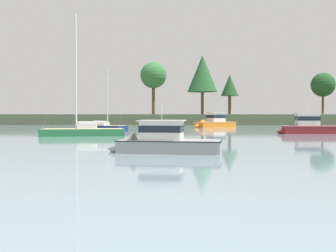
% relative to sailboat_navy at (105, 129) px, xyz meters
% --- Properties ---
extents(far_shore_bank, '(234.26, 40.26, 2.09)m').
position_rel_sailboat_navy_xyz_m(far_shore_bank, '(1.44, 46.47, 0.85)').
color(far_shore_bank, '#4C563D').
rests_on(far_shore_bank, ground).
extents(sailboat_navy, '(6.29, 4.43, 8.57)m').
position_rel_sailboat_navy_xyz_m(sailboat_navy, '(0.00, 0.00, 0.00)').
color(sailboat_navy, navy).
rests_on(sailboat_navy, ground).
extents(cruiser_grey, '(6.82, 2.85, 3.51)m').
position_rel_sailboat_navy_xyz_m(cruiser_grey, '(8.98, -29.61, 0.25)').
color(cruiser_grey, gray).
rests_on(cruiser_grey, ground).
extents(cruiser_orange, '(7.78, 6.43, 4.62)m').
position_rel_sailboat_navy_xyz_m(cruiser_orange, '(14.73, 14.60, 0.38)').
color(cruiser_orange, orange).
rests_on(cruiser_orange, ground).
extents(sailboat_green, '(8.49, 3.62, 12.58)m').
position_rel_sailboat_navy_xyz_m(sailboat_green, '(0.36, -12.37, 0.06)').
color(sailboat_green, '#236B3D').
rests_on(sailboat_green, ground).
extents(cruiser_maroon, '(6.91, 1.98, 3.87)m').
position_rel_sailboat_navy_xyz_m(cruiser_maroon, '(23.73, -6.81, 0.36)').
color(cruiser_maroon, maroon).
rests_on(cruiser_maroon, ground).
extents(shore_tree_far_right, '(3.83, 3.83, 8.73)m').
position_rel_sailboat_navy_xyz_m(shore_tree_far_right, '(20.00, 38.96, 8.17)').
color(shore_tree_far_right, brown).
rests_on(shore_tree_far_right, far_shore_bank).
extents(shore_tree_left_mid, '(5.66, 5.66, 9.79)m').
position_rel_sailboat_navy_xyz_m(shore_tree_left_mid, '(42.75, 46.82, 8.82)').
color(shore_tree_left_mid, brown).
rests_on(shore_tree_left_mid, far_shore_bank).
extents(shore_tree_inland_a, '(5.93, 5.93, 11.79)m').
position_rel_sailboat_navy_xyz_m(shore_tree_inland_a, '(3.01, 40.48, 10.64)').
color(shore_tree_inland_a, brown).
rests_on(shore_tree_inland_a, far_shore_bank).
extents(shore_tree_far_left, '(6.04, 6.04, 11.94)m').
position_rel_sailboat_navy_xyz_m(shore_tree_far_left, '(13.72, 31.06, 10.10)').
color(shore_tree_far_left, brown).
rests_on(shore_tree_far_left, far_shore_bank).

